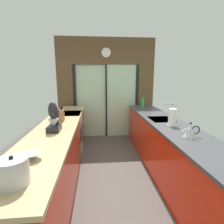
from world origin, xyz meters
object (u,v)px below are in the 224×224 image
at_px(mixing_bowl, 32,156).
at_px(soap_bottle, 143,102).
at_px(paper_towel_roll, 172,117).
at_px(oven_range, 68,134).
at_px(stock_pot, 13,172).
at_px(kettle, 190,131).
at_px(knife_block, 62,115).
at_px(stand_mixer, 54,120).

bearing_deg(mixing_bowl, soap_bottle, 57.00).
xyz_separation_m(soap_bottle, paper_towel_roll, (0.00, -1.75, 0.01)).
xyz_separation_m(oven_range, soap_bottle, (1.80, 0.60, 0.59)).
bearing_deg(stock_pot, kettle, 25.22).
height_order(mixing_bowl, kettle, kettle).
distance_m(knife_block, stand_mixer, 0.57).
distance_m(oven_range, stand_mixer, 1.40).
bearing_deg(stock_pot, stand_mixer, 90.00).
distance_m(oven_range, kettle, 2.53).
bearing_deg(kettle, paper_towel_roll, 90.22).
bearing_deg(soap_bottle, stand_mixer, -133.92).
height_order(stand_mixer, paper_towel_roll, stand_mixer).
distance_m(soap_bottle, paper_towel_roll, 1.75).
relative_size(knife_block, soap_bottle, 0.95).
distance_m(kettle, soap_bottle, 2.29).
height_order(stand_mixer, stock_pot, stand_mixer).
distance_m(knife_block, soap_bottle, 2.19).
distance_m(mixing_bowl, knife_block, 1.46).
bearing_deg(mixing_bowl, oven_range, 90.49).
xyz_separation_m(knife_block, soap_bottle, (1.78, 1.28, 0.02)).
xyz_separation_m(oven_range, paper_towel_roll, (1.80, -1.15, 0.60)).
relative_size(oven_range, knife_block, 3.41).
relative_size(oven_range, stock_pot, 4.09).
bearing_deg(soap_bottle, oven_range, -161.60).
relative_size(oven_range, kettle, 3.77).
distance_m(knife_block, paper_towel_roll, 1.84).
relative_size(knife_block, stock_pot, 1.20).
height_order(knife_block, paper_towel_roll, paper_towel_roll).
bearing_deg(knife_block, kettle, -29.43).
distance_m(mixing_bowl, stand_mixer, 0.90).
bearing_deg(paper_towel_roll, mixing_bowl, -150.94).
relative_size(soap_bottle, paper_towel_roll, 0.94).
bearing_deg(stand_mixer, stock_pot, -90.00).
relative_size(kettle, paper_towel_roll, 0.81).
bearing_deg(stock_pot, paper_towel_roll, 37.65).
bearing_deg(mixing_bowl, stock_pot, -90.00).
bearing_deg(stand_mixer, kettle, -13.79).
height_order(oven_range, knife_block, knife_block).
bearing_deg(oven_range, stand_mixer, -89.16).
height_order(kettle, paper_towel_roll, paper_towel_roll).
xyz_separation_m(knife_block, kettle, (1.78, -1.01, -0.02)).
relative_size(kettle, soap_bottle, 0.86).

